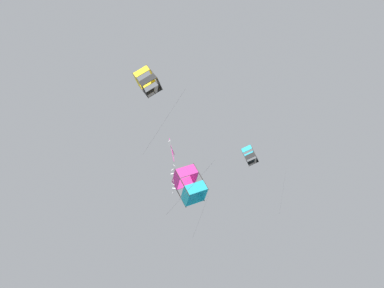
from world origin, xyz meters
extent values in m
cube|color=white|center=(-2.37, 2.76, 30.20)|extent=(0.51, 1.44, 1.50)
cylinder|color=#DB2D93|center=(-2.40, 2.75, 30.20)|extent=(0.33, 0.18, 1.72)
cylinder|color=#DB2D93|center=(-2.38, 2.76, 30.33)|extent=(0.36, 1.19, 0.03)
cylinder|color=#47474C|center=(-2.53, 2.69, 29.21)|extent=(0.03, 0.04, 0.26)
cube|color=white|center=(-2.54, 2.68, 29.08)|extent=(0.05, 0.17, 0.06)
cylinder|color=#47474C|center=(-2.49, 2.68, 28.96)|extent=(0.02, 0.11, 0.26)
cube|color=white|center=(-2.44, 2.68, 28.83)|extent=(0.17, 0.08, 0.06)
cylinder|color=#47474C|center=(-2.44, 2.68, 28.70)|extent=(0.02, 0.02, 0.26)
cube|color=white|center=(-2.43, 2.67, 28.57)|extent=(0.17, 0.04, 0.06)
cylinder|color=#47474C|center=(-2.47, 2.69, 28.45)|extent=(0.04, 0.09, 0.26)
cube|color=white|center=(-2.51, 2.70, 28.32)|extent=(0.12, 0.15, 0.06)
cylinder|color=#47474C|center=(-2.51, 2.68, 28.19)|extent=(0.06, 0.02, 0.26)
cube|color=white|center=(-2.52, 2.66, 28.06)|extent=(0.08, 0.17, 0.06)
cylinder|color=#47474C|center=(-2.53, 2.69, 27.94)|extent=(0.08, 0.03, 0.26)
cube|color=white|center=(-2.55, 2.72, 27.81)|extent=(0.07, 0.17, 0.06)
cylinder|color=#47474C|center=(-2.57, 2.71, 27.68)|extent=(0.04, 0.05, 0.26)
cube|color=white|center=(-2.59, 2.70, 27.55)|extent=(0.15, 0.12, 0.06)
cylinder|color=#47474C|center=(-2.54, 2.68, 27.42)|extent=(0.05, 0.10, 0.26)
cube|color=white|center=(-2.50, 2.66, 27.30)|extent=(0.13, 0.14, 0.06)
cylinder|color=#47474C|center=(-4.03, 3.21, 26.99)|extent=(1.04, 3.04, 4.70)
cube|color=#DB2D93|center=(-1.27, -1.88, 31.81)|extent=(1.15, 1.29, 0.67)
cube|color=#DB2D93|center=(-0.32, -1.10, 31.19)|extent=(1.15, 1.29, 0.67)
cube|color=#DB2D93|center=(-0.36, -2.02, 31.50)|extent=(1.23, 1.02, 1.26)
cube|color=#DB2D93|center=(-1.23, -0.96, 31.50)|extent=(1.23, 1.02, 1.26)
cube|color=#1EB2C6|center=(-1.74, -2.27, 30.58)|extent=(1.15, 1.29, 0.67)
cube|color=#1EB2C6|center=(-0.79, -1.49, 29.97)|extent=(1.15, 1.29, 0.67)
cube|color=#1EB2C6|center=(-0.83, -2.41, 30.27)|extent=(1.23, 1.02, 1.26)
cube|color=#1EB2C6|center=(-1.70, -1.35, 30.27)|extent=(1.23, 1.02, 1.26)
cylinder|color=#332D28|center=(-1.07, -2.60, 31.19)|extent=(0.83, 0.70, 2.00)
cylinder|color=#332D28|center=(-1.94, -1.55, 31.19)|extent=(0.83, 0.70, 2.00)
cylinder|color=#332D28|center=(-0.12, -1.82, 30.58)|extent=(0.83, 0.70, 2.00)
cylinder|color=#332D28|center=(-0.99, -0.77, 30.58)|extent=(0.83, 0.70, 2.00)
cylinder|color=#47474C|center=(-1.84, -1.66, 28.35)|extent=(0.65, 0.92, 3.19)
cube|color=yellow|center=(-1.80, 4.50, 35.30)|extent=(0.52, 1.04, 0.48)
cube|color=yellow|center=(-0.95, 4.70, 34.81)|extent=(0.52, 1.04, 0.48)
cube|color=yellow|center=(-1.26, 4.11, 35.05)|extent=(1.11, 0.30, 0.95)
cube|color=yellow|center=(-1.49, 5.08, 35.05)|extent=(1.11, 0.30, 0.95)
cube|color=black|center=(-2.27, 4.38, 34.42)|extent=(0.52, 1.04, 0.48)
cube|color=black|center=(-1.42, 4.59, 33.94)|extent=(0.52, 1.04, 0.48)
cube|color=black|center=(-1.73, 4.00, 34.18)|extent=(1.11, 0.30, 0.95)
cube|color=black|center=(-1.96, 4.97, 34.18)|extent=(1.11, 0.30, 0.95)
cylinder|color=#332D28|center=(-1.92, 3.95, 34.86)|extent=(0.80, 0.23, 1.43)
cylinder|color=#332D28|center=(-2.15, 4.92, 34.86)|extent=(0.80, 0.23, 1.43)
cylinder|color=#332D28|center=(-1.07, 4.16, 34.37)|extent=(0.80, 0.23, 1.43)
cylinder|color=#332D28|center=(-1.30, 5.13, 34.37)|extent=(0.80, 0.23, 1.43)
cylinder|color=#47474C|center=(-3.33, 4.79, 30.63)|extent=(0.69, 2.72, 6.63)
cube|color=#1EB2C6|center=(-4.78, -4.04, 34.04)|extent=(0.22, 0.74, 0.38)
cube|color=#1EB2C6|center=(-4.08, -3.95, 33.85)|extent=(0.22, 0.74, 0.38)
cube|color=#1EB2C6|center=(-4.38, -4.36, 33.94)|extent=(0.80, 0.13, 0.57)
cube|color=#1EB2C6|center=(-4.48, -3.63, 33.94)|extent=(0.80, 0.13, 0.57)
cube|color=black|center=(-4.97, -4.07, 33.34)|extent=(0.22, 0.74, 0.38)
cube|color=black|center=(-4.27, -3.97, 33.15)|extent=(0.22, 0.74, 0.38)
cube|color=black|center=(-4.57, -4.38, 33.24)|extent=(0.80, 0.13, 0.57)
cube|color=black|center=(-4.67, -3.66, 33.24)|extent=(0.80, 0.13, 0.57)
cylinder|color=#332D28|center=(-4.83, -4.42, 33.69)|extent=(0.34, 0.07, 1.14)
cylinder|color=#332D28|center=(-4.92, -3.69, 33.69)|extent=(0.34, 0.07, 1.14)
cylinder|color=#332D28|center=(-4.13, -4.32, 33.50)|extent=(0.34, 0.07, 1.14)
cylinder|color=#332D28|center=(-4.23, -3.60, 33.50)|extent=(0.34, 0.07, 1.14)
cylinder|color=#47474C|center=(-6.50, -4.09, 30.23)|extent=(0.14, 3.67, 5.66)
camera|label=1|loc=(-13.15, 19.39, 14.28)|focal=41.96mm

